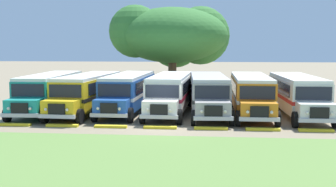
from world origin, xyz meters
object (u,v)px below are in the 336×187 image
at_px(parked_bus_slot_4, 208,92).
at_px(parked_bus_slot_5, 251,93).
at_px(parked_bus_slot_2, 128,91).
at_px(parked_bus_slot_3, 171,91).
at_px(parked_bus_slot_1, 88,91).
at_px(parked_bus_slot_6, 297,93).
at_px(broad_shade_tree, 174,36).
at_px(parked_bus_slot_0, 50,91).

xyz_separation_m(parked_bus_slot_4, parked_bus_slot_5, (3.11, -0.00, 0.00)).
bearing_deg(parked_bus_slot_5, parked_bus_slot_2, -92.84).
bearing_deg(parked_bus_slot_3, parked_bus_slot_4, 86.75).
bearing_deg(parked_bus_slot_1, parked_bus_slot_5, 94.25).
bearing_deg(parked_bus_slot_6, broad_shade_tree, -143.38).
distance_m(parked_bus_slot_0, parked_bus_slot_1, 3.06).
bearing_deg(parked_bus_slot_0, parked_bus_slot_6, 87.29).
height_order(parked_bus_slot_0, parked_bus_slot_3, same).
relative_size(parked_bus_slot_2, parked_bus_slot_4, 1.00).
height_order(parked_bus_slot_5, parked_bus_slot_6, same).
bearing_deg(parked_bus_slot_4, parked_bus_slot_6, 85.88).
bearing_deg(parked_bus_slot_2, parked_bus_slot_4, 86.54).
relative_size(parked_bus_slot_0, broad_shade_tree, 0.89).
relative_size(parked_bus_slot_1, parked_bus_slot_5, 1.01).
height_order(parked_bus_slot_3, broad_shade_tree, broad_shade_tree).
relative_size(parked_bus_slot_0, parked_bus_slot_6, 1.00).
distance_m(parked_bus_slot_1, parked_bus_slot_6, 15.43).
bearing_deg(parked_bus_slot_2, broad_shade_tree, 170.44).
relative_size(parked_bus_slot_1, parked_bus_slot_2, 1.00).
height_order(parked_bus_slot_0, parked_bus_slot_1, same).
bearing_deg(broad_shade_tree, parked_bus_slot_3, -86.16).
relative_size(parked_bus_slot_5, parked_bus_slot_6, 1.00).
height_order(parked_bus_slot_4, broad_shade_tree, broad_shade_tree).
bearing_deg(parked_bus_slot_5, parked_bus_slot_6, 88.88).
bearing_deg(parked_bus_slot_1, parked_bus_slot_6, 93.70).
distance_m(parked_bus_slot_4, broad_shade_tree, 14.14).
height_order(parked_bus_slot_2, parked_bus_slot_6, same).
height_order(parked_bus_slot_2, broad_shade_tree, broad_shade_tree).
bearing_deg(parked_bus_slot_1, parked_bus_slot_0, -90.35).
xyz_separation_m(parked_bus_slot_3, parked_bus_slot_4, (2.82, -0.26, 0.00)).
bearing_deg(parked_bus_slot_6, parked_bus_slot_5, -92.69).
bearing_deg(parked_bus_slot_5, parked_bus_slot_3, -92.06).
bearing_deg(parked_bus_slot_2, parked_bus_slot_0, -83.39).
bearing_deg(parked_bus_slot_1, parked_bus_slot_2, 107.23).
xyz_separation_m(parked_bus_slot_0, parked_bus_slot_4, (12.08, 0.02, 0.00)).
xyz_separation_m(parked_bus_slot_5, broad_shade_tree, (-6.78, 12.91, 4.46)).
bearing_deg(parked_bus_slot_4, parked_bus_slot_0, -93.21).
distance_m(parked_bus_slot_3, parked_bus_slot_5, 5.94).
distance_m(parked_bus_slot_2, parked_bus_slot_3, 3.27).
height_order(parked_bus_slot_0, parked_bus_slot_5, same).
relative_size(parked_bus_slot_2, broad_shade_tree, 0.89).
xyz_separation_m(parked_bus_slot_2, parked_bus_slot_6, (12.48, -0.61, 0.00)).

